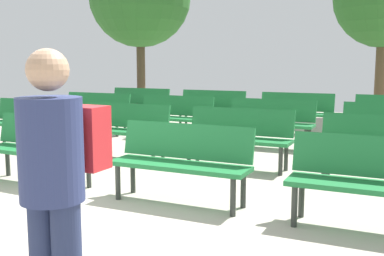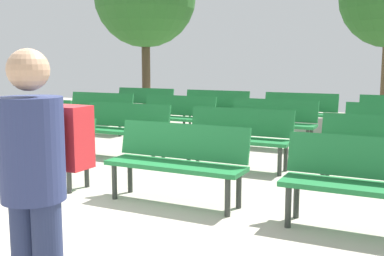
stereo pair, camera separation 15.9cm
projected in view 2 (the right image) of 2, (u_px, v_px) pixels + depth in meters
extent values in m
plane|color=#B2A899|center=(3.00, 233.00, 4.42)|extent=(24.00, 24.00, 0.00)
cube|color=#1E7238|center=(35.00, 151.00, 6.14)|extent=(1.62, 0.51, 0.05)
cube|color=#1E7238|center=(46.00, 130.00, 6.28)|extent=(1.60, 0.19, 0.40)
cylinder|color=#2D332D|center=(69.00, 177.00, 5.71)|extent=(0.06, 0.06, 0.40)
cylinder|color=#2D332D|center=(8.00, 160.00, 6.63)|extent=(0.06, 0.06, 0.40)
cylinder|color=#2D332D|center=(87.00, 171.00, 5.99)|extent=(0.06, 0.06, 0.40)
cube|color=#1E7238|center=(175.00, 166.00, 5.27)|extent=(1.63, 0.54, 0.05)
cube|color=#1E7238|center=(183.00, 141.00, 5.41)|extent=(1.60, 0.23, 0.40)
cylinder|color=#2D332D|center=(114.00, 182.00, 5.47)|extent=(0.06, 0.06, 0.40)
cylinder|color=#2D332D|center=(228.00, 197.00, 4.85)|extent=(0.06, 0.06, 0.40)
cylinder|color=#2D332D|center=(130.00, 176.00, 5.75)|extent=(0.06, 0.06, 0.40)
cylinder|color=#2D332D|center=(239.00, 190.00, 5.14)|extent=(0.06, 0.06, 0.40)
cube|color=#1E7238|center=(369.00, 188.00, 4.34)|extent=(1.63, 0.55, 0.05)
cube|color=#1E7238|center=(373.00, 158.00, 4.48)|extent=(1.60, 0.23, 0.40)
cylinder|color=#2D332D|center=(288.00, 207.00, 4.53)|extent=(0.06, 0.06, 0.40)
cylinder|color=#2D332D|center=(296.00, 198.00, 4.82)|extent=(0.06, 0.06, 0.40)
cube|color=#1E7238|center=(29.00, 124.00, 8.71)|extent=(1.63, 0.59, 0.05)
cube|color=#1E7238|center=(36.00, 110.00, 8.85)|extent=(1.60, 0.27, 0.40)
cylinder|color=#2D332D|center=(53.00, 140.00, 8.31)|extent=(0.06, 0.06, 0.40)
cylinder|color=#2D332D|center=(7.00, 133.00, 9.17)|extent=(0.06, 0.06, 0.40)
cylinder|color=#2D332D|center=(65.00, 137.00, 8.59)|extent=(0.06, 0.06, 0.40)
cube|color=#1E7238|center=(121.00, 131.00, 7.82)|extent=(1.63, 0.56, 0.05)
cube|color=#1E7238|center=(128.00, 115.00, 7.97)|extent=(1.60, 0.24, 0.40)
cylinder|color=#2D332D|center=(81.00, 143.00, 8.01)|extent=(0.06, 0.06, 0.40)
cylinder|color=#2D332D|center=(153.00, 150.00, 7.41)|extent=(0.06, 0.06, 0.40)
cylinder|color=#2D332D|center=(93.00, 140.00, 8.30)|extent=(0.06, 0.06, 0.40)
cylinder|color=#2D332D|center=(163.00, 147.00, 7.70)|extent=(0.06, 0.06, 0.40)
cube|color=#1E7238|center=(236.00, 140.00, 6.97)|extent=(1.63, 0.56, 0.05)
cube|color=#1E7238|center=(241.00, 122.00, 7.12)|extent=(1.60, 0.24, 0.40)
cylinder|color=#2D332D|center=(189.00, 153.00, 7.16)|extent=(0.06, 0.06, 0.40)
cylinder|color=#2D332D|center=(280.00, 162.00, 6.56)|extent=(0.06, 0.06, 0.40)
cylinder|color=#2D332D|center=(198.00, 149.00, 7.45)|extent=(0.06, 0.06, 0.40)
cylinder|color=#2D332D|center=(286.00, 157.00, 6.85)|extent=(0.06, 0.06, 0.40)
cube|color=#1E7238|center=(382.00, 152.00, 6.07)|extent=(1.62, 0.53, 0.05)
cylinder|color=#2D332D|center=(323.00, 166.00, 6.27)|extent=(0.06, 0.06, 0.40)
cylinder|color=#2D332D|center=(328.00, 162.00, 6.55)|extent=(0.06, 0.06, 0.40)
cube|color=#1E7238|center=(97.00, 114.00, 10.37)|extent=(1.63, 0.58, 0.05)
cube|color=#1E7238|center=(102.00, 102.00, 10.51)|extent=(1.60, 0.27, 0.40)
cylinder|color=#2D332D|center=(67.00, 123.00, 10.55)|extent=(0.06, 0.06, 0.40)
cylinder|color=#2D332D|center=(120.00, 127.00, 9.96)|extent=(0.06, 0.06, 0.40)
cylinder|color=#2D332D|center=(76.00, 121.00, 10.83)|extent=(0.06, 0.06, 0.40)
cylinder|color=#2D332D|center=(128.00, 125.00, 10.25)|extent=(0.06, 0.06, 0.40)
cube|color=#1E7238|center=(175.00, 118.00, 9.53)|extent=(1.62, 0.51, 0.05)
cube|color=#1E7238|center=(180.00, 105.00, 9.67)|extent=(1.60, 0.19, 0.40)
cylinder|color=#2D332D|center=(142.00, 128.00, 9.74)|extent=(0.06, 0.06, 0.40)
cylinder|color=#2D332D|center=(203.00, 133.00, 9.10)|extent=(0.06, 0.06, 0.40)
cylinder|color=#2D332D|center=(150.00, 126.00, 10.02)|extent=(0.06, 0.06, 0.40)
cylinder|color=#2D332D|center=(210.00, 131.00, 9.38)|extent=(0.06, 0.06, 0.40)
cube|color=#1E7238|center=(271.00, 124.00, 8.64)|extent=(1.63, 0.56, 0.05)
cube|color=#1E7238|center=(274.00, 110.00, 8.78)|extent=(1.60, 0.25, 0.40)
cylinder|color=#2D332D|center=(232.00, 135.00, 8.83)|extent=(0.06, 0.06, 0.40)
cylinder|color=#2D332D|center=(308.00, 141.00, 8.23)|extent=(0.06, 0.06, 0.40)
cylinder|color=#2D332D|center=(238.00, 133.00, 9.11)|extent=(0.06, 0.06, 0.40)
cylinder|color=#2D332D|center=(311.00, 138.00, 8.51)|extent=(0.06, 0.06, 0.40)
cylinder|color=#2D332D|center=(347.00, 144.00, 7.93)|extent=(0.06, 0.06, 0.40)
cylinder|color=#2D332D|center=(350.00, 141.00, 8.22)|extent=(0.06, 0.06, 0.40)
cube|color=#1E7238|center=(142.00, 106.00, 12.08)|extent=(1.63, 0.58, 0.05)
cube|color=#1E7238|center=(145.00, 96.00, 12.22)|extent=(1.60, 0.27, 0.40)
cylinder|color=#2D332D|center=(115.00, 114.00, 12.26)|extent=(0.06, 0.06, 0.40)
cylinder|color=#2D332D|center=(163.00, 117.00, 11.67)|extent=(0.06, 0.06, 0.40)
cylinder|color=#2D332D|center=(122.00, 113.00, 12.55)|extent=(0.06, 0.06, 0.40)
cylinder|color=#2D332D|center=(169.00, 116.00, 11.96)|extent=(0.06, 0.06, 0.40)
cube|color=#1E7238|center=(214.00, 110.00, 11.17)|extent=(1.63, 0.57, 0.05)
cube|color=#1E7238|center=(217.00, 99.00, 11.31)|extent=(1.60, 0.25, 0.40)
cylinder|color=#2D332D|center=(184.00, 119.00, 11.36)|extent=(0.06, 0.06, 0.40)
cylinder|color=#2D332D|center=(239.00, 122.00, 10.76)|extent=(0.06, 0.06, 0.40)
cylinder|color=#2D332D|center=(190.00, 117.00, 11.64)|extent=(0.06, 0.06, 0.40)
cylinder|color=#2D332D|center=(244.00, 120.00, 11.05)|extent=(0.06, 0.06, 0.40)
cube|color=#1E7238|center=(299.00, 114.00, 10.29)|extent=(1.63, 0.59, 0.05)
cube|color=#1E7238|center=(301.00, 102.00, 10.44)|extent=(1.60, 0.27, 0.40)
cylinder|color=#2D332D|center=(265.00, 124.00, 10.47)|extent=(0.06, 0.06, 0.40)
cylinder|color=#2D332D|center=(330.00, 127.00, 9.89)|extent=(0.06, 0.06, 0.40)
cylinder|color=#2D332D|center=(269.00, 122.00, 10.76)|extent=(0.06, 0.06, 0.40)
cylinder|color=#2D332D|center=(333.00, 125.00, 10.18)|extent=(0.06, 0.06, 0.40)
cylinder|color=#2D332D|center=(361.00, 129.00, 9.68)|extent=(0.06, 0.06, 0.40)
cylinder|color=#2D332D|center=(363.00, 127.00, 9.97)|extent=(0.06, 0.06, 0.40)
cylinder|color=#4C3A28|center=(146.00, 72.00, 13.71)|extent=(0.24, 0.24, 2.51)
cylinder|color=navy|center=(32.00, 149.00, 2.51)|extent=(0.36, 0.36, 0.55)
sphere|color=tan|center=(28.00, 70.00, 2.45)|extent=(0.22, 0.22, 0.22)
cube|color=red|center=(66.00, 137.00, 2.73)|extent=(0.29, 0.20, 0.36)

